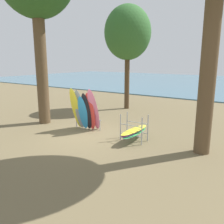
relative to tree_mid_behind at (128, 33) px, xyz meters
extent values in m
plane|color=brown|center=(1.69, -6.80, -5.54)|extent=(80.00, 80.00, 0.00)
cube|color=#477084|center=(1.69, 24.55, -5.49)|extent=(80.00, 36.00, 0.10)
cylinder|color=brown|center=(-1.90, -6.36, -2.07)|extent=(0.65, 0.65, 6.94)
cylinder|color=brown|center=(7.02, -5.90, -2.05)|extent=(0.62, 0.62, 6.97)
cylinder|color=#4C3823|center=(0.00, 0.00, -3.28)|extent=(0.37, 0.37, 4.51)
ellipsoid|color=#33662D|center=(0.00, 0.00, 0.05)|extent=(3.38, 3.38, 3.88)
ellipsoid|color=yellow|center=(0.54, -6.26, -4.41)|extent=(0.61, 0.84, 2.26)
ellipsoid|color=gray|center=(0.74, -6.21, -4.45)|extent=(0.63, 0.70, 2.18)
ellipsoid|color=#2D8ED1|center=(0.95, -6.17, -4.61)|extent=(0.61, 0.65, 1.85)
ellipsoid|color=black|center=(1.16, -6.12, -4.53)|extent=(0.55, 0.56, 2.02)
ellipsoid|color=red|center=(1.36, -6.08, -4.51)|extent=(0.57, 0.57, 2.05)
ellipsoid|color=pink|center=(1.57, -6.03, -4.40)|extent=(0.61, 0.88, 2.26)
cylinder|color=#9EA0A5|center=(0.32, -6.01, -5.26)|extent=(0.04, 0.04, 0.55)
cylinder|color=#9EA0A5|center=(1.79, -5.79, -5.26)|extent=(0.04, 0.04, 0.55)
cylinder|color=#9EA0A5|center=(1.05, -5.90, -4.99)|extent=(1.63, 0.28, 0.04)
cylinder|color=#9EA0A5|center=(3.51, -6.51, -4.91)|extent=(0.05, 0.05, 1.25)
cylinder|color=#9EA0A5|center=(4.61, -6.51, -4.91)|extent=(0.05, 0.05, 1.25)
cylinder|color=#9EA0A5|center=(3.51, -5.91, -4.91)|extent=(0.05, 0.05, 1.25)
cylinder|color=#9EA0A5|center=(4.61, -5.91, -4.91)|extent=(0.05, 0.05, 1.25)
cylinder|color=#9EA0A5|center=(4.06, -6.51, -5.19)|extent=(1.10, 0.04, 0.04)
cylinder|color=#9EA0A5|center=(4.06, -6.51, -4.74)|extent=(1.10, 0.04, 0.04)
cylinder|color=#9EA0A5|center=(4.06, -5.91, -5.19)|extent=(1.10, 0.04, 0.04)
cylinder|color=#9EA0A5|center=(4.06, -5.91, -4.74)|extent=(1.10, 0.04, 0.04)
ellipsoid|color=#339E56|center=(4.11, -6.21, -5.14)|extent=(0.59, 2.12, 0.06)
ellipsoid|color=purple|center=(4.03, -6.21, -5.08)|extent=(0.52, 2.10, 0.06)
ellipsoid|color=yellow|center=(4.07, -6.21, -5.02)|extent=(0.57, 2.12, 0.06)
camera|label=1|loc=(9.06, -15.40, -1.85)|focal=37.83mm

